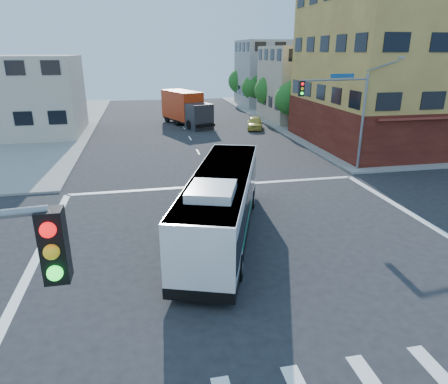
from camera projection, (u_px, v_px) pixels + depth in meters
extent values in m
plane|color=black|center=(257.00, 252.00, 17.74)|extent=(120.00, 120.00, 0.00)
cube|color=gray|center=(427.00, 113.00, 56.58)|extent=(50.00, 50.00, 0.15)
cube|color=gold|center=(415.00, 68.00, 36.22)|extent=(18.00, 15.00, 14.00)
cube|color=maroon|center=(407.00, 123.00, 37.89)|extent=(18.09, 15.08, 4.00)
cube|color=tan|center=(313.00, 84.00, 50.81)|extent=(12.00, 10.00, 9.00)
cube|color=gray|center=(278.00, 74.00, 63.58)|extent=(12.00, 10.00, 10.00)
cube|color=#BEB19D|center=(18.00, 97.00, 40.93)|extent=(12.00, 10.00, 8.00)
cylinder|color=gray|center=(362.00, 124.00, 28.56)|extent=(0.18, 0.18, 7.00)
cylinder|color=gray|center=(335.00, 80.00, 26.82)|extent=(5.01, 0.62, 0.12)
cube|color=black|center=(301.00, 88.00, 26.29)|extent=(0.32, 0.30, 1.00)
sphere|color=#FF0C0C|center=(303.00, 84.00, 26.04)|extent=(0.20, 0.20, 0.20)
sphere|color=yellow|center=(302.00, 89.00, 26.14)|extent=(0.20, 0.20, 0.20)
sphere|color=#19FF33|center=(302.00, 93.00, 26.24)|extent=(0.20, 0.20, 0.20)
cube|color=navy|center=(342.00, 76.00, 26.88)|extent=(1.80, 0.22, 0.28)
cube|color=gray|center=(401.00, 58.00, 27.75)|extent=(0.50, 0.22, 0.14)
cube|color=black|center=(54.00, 246.00, 5.10)|extent=(0.32, 0.30, 1.00)
sphere|color=#FF0C0C|center=(48.00, 230.00, 4.84)|extent=(0.20, 0.20, 0.20)
sphere|color=yellow|center=(51.00, 252.00, 4.94)|extent=(0.20, 0.20, 0.20)
sphere|color=#19FF33|center=(55.00, 273.00, 5.04)|extent=(0.20, 0.20, 0.20)
cylinder|color=#3B2315|center=(289.00, 120.00, 45.48)|extent=(0.28, 0.28, 1.92)
sphere|color=#215B1A|center=(291.00, 99.00, 44.68)|extent=(3.60, 3.60, 3.60)
sphere|color=#215B1A|center=(295.00, 91.00, 44.18)|extent=(2.52, 2.52, 2.52)
cylinder|color=#3B2315|center=(268.00, 110.00, 52.86)|extent=(0.28, 0.28, 1.99)
sphere|color=#215B1A|center=(269.00, 91.00, 52.02)|extent=(3.80, 3.80, 3.80)
sphere|color=#215B1A|center=(273.00, 83.00, 51.50)|extent=(2.66, 2.66, 2.66)
cylinder|color=#3B2315|center=(252.00, 103.00, 60.27)|extent=(0.28, 0.28, 1.89)
sphere|color=#215B1A|center=(253.00, 88.00, 59.50)|extent=(3.40, 3.40, 3.40)
sphere|color=#215B1A|center=(256.00, 82.00, 59.01)|extent=(2.38, 2.38, 2.38)
cylinder|color=#3B2315|center=(240.00, 97.00, 67.63)|extent=(0.28, 0.28, 2.03)
sphere|color=#215B1A|center=(240.00, 81.00, 66.76)|extent=(4.00, 4.00, 4.00)
sphere|color=#215B1A|center=(243.00, 75.00, 66.22)|extent=(2.80, 2.80, 2.80)
cube|color=black|center=(222.00, 226.00, 19.12)|extent=(6.23, 12.04, 0.44)
cube|color=white|center=(222.00, 202.00, 18.71)|extent=(6.21, 12.01, 2.81)
cube|color=black|center=(222.00, 199.00, 18.66)|extent=(6.15, 11.69, 1.23)
cube|color=black|center=(235.00, 167.00, 24.16)|extent=(2.21, 0.81, 1.33)
cube|color=#E5590C|center=(235.00, 151.00, 23.86)|extent=(1.80, 0.66, 0.28)
cube|color=white|center=(222.00, 175.00, 18.26)|extent=(6.09, 11.77, 0.12)
cube|color=white|center=(212.00, 191.00, 15.42)|extent=(2.37, 2.62, 0.36)
cube|color=#107353|center=(194.00, 219.00, 18.65)|extent=(1.78, 5.14, 0.28)
cube|color=#107353|center=(248.00, 222.00, 18.34)|extent=(1.78, 5.14, 0.28)
cylinder|color=black|center=(210.00, 198.00, 22.81)|extent=(0.61, 1.07, 1.03)
cylinder|color=#99999E|center=(208.00, 198.00, 22.83)|extent=(0.20, 0.50, 0.51)
cylinder|color=black|center=(252.00, 200.00, 22.52)|extent=(0.61, 1.07, 1.03)
cylinder|color=#99999E|center=(254.00, 200.00, 22.50)|extent=(0.20, 0.50, 0.51)
cylinder|color=black|center=(179.00, 264.00, 15.73)|extent=(0.61, 1.07, 1.03)
cylinder|color=#99999E|center=(176.00, 264.00, 15.75)|extent=(0.20, 0.50, 0.51)
cylinder|color=black|center=(239.00, 268.00, 15.44)|extent=(0.61, 1.07, 1.03)
cylinder|color=#99999E|center=(242.00, 268.00, 15.43)|extent=(0.20, 0.50, 0.51)
cube|color=#27272B|center=(199.00, 116.00, 45.17)|extent=(3.21, 3.15, 2.83)
cube|color=black|center=(204.00, 114.00, 44.21)|extent=(2.16, 0.92, 1.09)
cube|color=#BA2E0E|center=(182.00, 105.00, 48.16)|extent=(4.67, 6.63, 3.27)
cube|color=black|center=(188.00, 120.00, 47.69)|extent=(5.42, 8.98, 0.33)
cylinder|color=black|center=(190.00, 125.00, 45.05)|extent=(0.68, 1.12, 1.09)
cylinder|color=black|center=(207.00, 123.00, 46.22)|extent=(0.68, 1.12, 1.09)
cylinder|color=black|center=(177.00, 121.00, 47.55)|extent=(0.68, 1.12, 1.09)
cylinder|color=black|center=(194.00, 119.00, 48.72)|extent=(0.68, 1.12, 1.09)
cylinder|color=black|center=(167.00, 118.00, 49.70)|extent=(0.68, 1.12, 1.09)
cylinder|color=black|center=(183.00, 116.00, 50.87)|extent=(0.68, 1.12, 1.09)
imported|color=#D0C24B|center=(255.00, 123.00, 45.44)|extent=(2.70, 4.39, 1.40)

